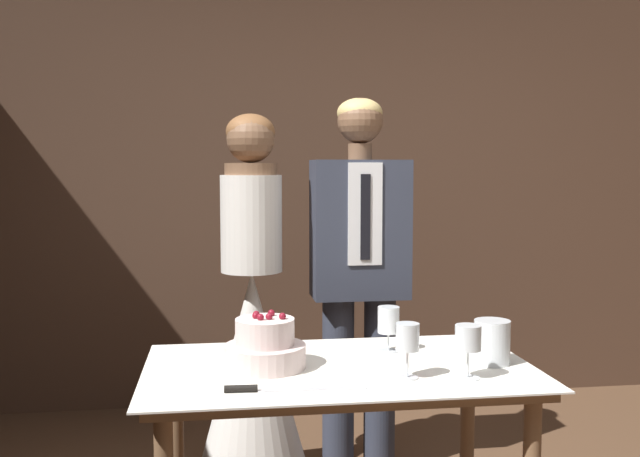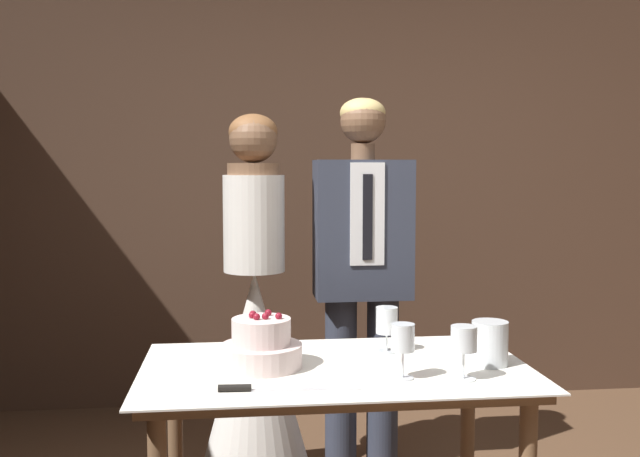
{
  "view_description": "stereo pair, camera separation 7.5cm",
  "coord_description": "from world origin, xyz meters",
  "px_view_note": "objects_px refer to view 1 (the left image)",
  "views": [
    {
      "loc": [
        -0.6,
        -2.02,
        1.46
      ],
      "look_at": [
        -0.2,
        0.77,
        1.22
      ],
      "focal_mm": 40.0,
      "sensor_mm": 36.0,
      "label": 1
    },
    {
      "loc": [
        -0.52,
        -2.03,
        1.46
      ],
      "look_at": [
        -0.2,
        0.77,
        1.22
      ],
      "focal_mm": 40.0,
      "sensor_mm": 36.0,
      "label": 2
    }
  ],
  "objects_px": {
    "tiered_cake": "(265,347)",
    "cake_knife": "(268,389)",
    "hurricane_candle": "(492,343)",
    "wine_glass_near": "(389,321)",
    "cake_table": "(339,395)",
    "wine_glass_far": "(408,340)",
    "bride": "(252,347)",
    "wine_glass_middle": "(468,340)",
    "groom": "(359,264)"
  },
  "relations": [
    {
      "from": "cake_knife",
      "to": "bride",
      "type": "distance_m",
      "value": 1.16
    },
    {
      "from": "tiered_cake",
      "to": "cake_knife",
      "type": "height_order",
      "value": "tiered_cake"
    },
    {
      "from": "hurricane_candle",
      "to": "wine_glass_near",
      "type": "bearing_deg",
      "value": 146.51
    },
    {
      "from": "hurricane_candle",
      "to": "groom",
      "type": "relative_size",
      "value": 0.08
    },
    {
      "from": "cake_table",
      "to": "wine_glass_middle",
      "type": "relative_size",
      "value": 7.59
    },
    {
      "from": "wine_glass_far",
      "to": "groom",
      "type": "height_order",
      "value": "groom"
    },
    {
      "from": "tiered_cake",
      "to": "cake_table",
      "type": "bearing_deg",
      "value": -3.2
    },
    {
      "from": "tiered_cake",
      "to": "wine_glass_middle",
      "type": "height_order",
      "value": "tiered_cake"
    },
    {
      "from": "bride",
      "to": "wine_glass_middle",
      "type": "bearing_deg",
      "value": -60.24
    },
    {
      "from": "cake_table",
      "to": "hurricane_candle",
      "type": "height_order",
      "value": "hurricane_candle"
    },
    {
      "from": "wine_glass_far",
      "to": "hurricane_candle",
      "type": "relative_size",
      "value": 1.18
    },
    {
      "from": "cake_table",
      "to": "bride",
      "type": "height_order",
      "value": "bride"
    },
    {
      "from": "cake_table",
      "to": "groom",
      "type": "distance_m",
      "value": 1.0
    },
    {
      "from": "tiered_cake",
      "to": "wine_glass_far",
      "type": "xyz_separation_m",
      "value": [
        0.44,
        -0.18,
        0.05
      ]
    },
    {
      "from": "tiered_cake",
      "to": "cake_knife",
      "type": "bearing_deg",
      "value": -91.82
    },
    {
      "from": "hurricane_candle",
      "to": "groom",
      "type": "distance_m",
      "value": 1.0
    },
    {
      "from": "cake_table",
      "to": "hurricane_candle",
      "type": "distance_m",
      "value": 0.55
    },
    {
      "from": "cake_table",
      "to": "wine_glass_near",
      "type": "bearing_deg",
      "value": 37.56
    },
    {
      "from": "wine_glass_near",
      "to": "bride",
      "type": "bearing_deg",
      "value": 121.79
    },
    {
      "from": "cake_knife",
      "to": "wine_glass_near",
      "type": "relative_size",
      "value": 2.6
    },
    {
      "from": "wine_glass_near",
      "to": "groom",
      "type": "xyz_separation_m",
      "value": [
        0.04,
        0.75,
        0.11
      ]
    },
    {
      "from": "tiered_cake",
      "to": "groom",
      "type": "bearing_deg",
      "value": 60.75
    },
    {
      "from": "wine_glass_far",
      "to": "cake_table",
      "type": "bearing_deg",
      "value": 138.79
    },
    {
      "from": "wine_glass_near",
      "to": "wine_glass_middle",
      "type": "distance_m",
      "value": 0.4
    },
    {
      "from": "wine_glass_middle",
      "to": "groom",
      "type": "height_order",
      "value": "groom"
    },
    {
      "from": "cake_knife",
      "to": "groom",
      "type": "distance_m",
      "value": 1.28
    },
    {
      "from": "tiered_cake",
      "to": "bride",
      "type": "relative_size",
      "value": 0.16
    },
    {
      "from": "wine_glass_far",
      "to": "cake_knife",
      "type": "bearing_deg",
      "value": -170.63
    },
    {
      "from": "cake_table",
      "to": "tiered_cake",
      "type": "bearing_deg",
      "value": 176.8
    },
    {
      "from": "cake_table",
      "to": "cake_knife",
      "type": "relative_size",
      "value": 3.03
    },
    {
      "from": "wine_glass_middle",
      "to": "hurricane_candle",
      "type": "bearing_deg",
      "value": 47.42
    },
    {
      "from": "wine_glass_middle",
      "to": "hurricane_candle",
      "type": "distance_m",
      "value": 0.22
    },
    {
      "from": "bride",
      "to": "wine_glass_near",
      "type": "bearing_deg",
      "value": -58.21
    },
    {
      "from": "wine_glass_near",
      "to": "cake_table",
      "type": "bearing_deg",
      "value": -142.44
    },
    {
      "from": "cake_knife",
      "to": "wine_glass_near",
      "type": "xyz_separation_m",
      "value": [
        0.47,
        0.41,
        0.11
      ]
    },
    {
      "from": "bride",
      "to": "cake_table",
      "type": "bearing_deg",
      "value": -74.53
    },
    {
      "from": "groom",
      "to": "wine_glass_middle",
      "type": "bearing_deg",
      "value": -83.25
    },
    {
      "from": "tiered_cake",
      "to": "cake_knife",
      "type": "distance_m",
      "value": 0.26
    },
    {
      "from": "cake_knife",
      "to": "wine_glass_far",
      "type": "distance_m",
      "value": 0.47
    },
    {
      "from": "groom",
      "to": "cake_knife",
      "type": "bearing_deg",
      "value": -113.85
    },
    {
      "from": "cake_table",
      "to": "hurricane_candle",
      "type": "xyz_separation_m",
      "value": [
        0.52,
        -0.05,
        0.17
      ]
    },
    {
      "from": "cake_table",
      "to": "wine_glass_far",
      "type": "bearing_deg",
      "value": -41.21
    },
    {
      "from": "tiered_cake",
      "to": "hurricane_candle",
      "type": "xyz_separation_m",
      "value": [
        0.77,
        -0.06,
        0.0
      ]
    },
    {
      "from": "hurricane_candle",
      "to": "wine_glass_far",
      "type": "bearing_deg",
      "value": -159.54
    },
    {
      "from": "cake_table",
      "to": "tiered_cake",
      "type": "height_order",
      "value": "tiered_cake"
    },
    {
      "from": "wine_glass_middle",
      "to": "bride",
      "type": "height_order",
      "value": "bride"
    },
    {
      "from": "tiered_cake",
      "to": "wine_glass_middle",
      "type": "distance_m",
      "value": 0.67
    },
    {
      "from": "wine_glass_far",
      "to": "wine_glass_middle",
      "type": "bearing_deg",
      "value": -9.28
    },
    {
      "from": "bride",
      "to": "wine_glass_far",
      "type": "bearing_deg",
      "value": -67.59
    },
    {
      "from": "groom",
      "to": "tiered_cake",
      "type": "bearing_deg",
      "value": -119.25
    }
  ]
}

